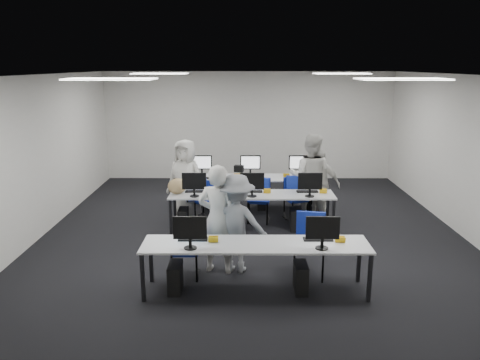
{
  "coord_description": "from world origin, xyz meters",
  "views": [
    {
      "loc": [
        -0.2,
        -8.57,
        3.18
      ],
      "look_at": [
        -0.23,
        0.23,
        1.0
      ],
      "focal_mm": 35.0,
      "sensor_mm": 36.0,
      "label": 1
    }
  ],
  "objects_px": {
    "desk_front": "(256,247)",
    "chair_2": "(207,208)",
    "chair_5": "(196,205)",
    "student_0": "(218,219)",
    "chair_3": "(259,208)",
    "student_2": "(186,179)",
    "photographer": "(236,224)",
    "chair_4": "(296,207)",
    "desk_mid": "(252,196)",
    "chair_7": "(295,203)",
    "chair_6": "(259,204)",
    "student_1": "(310,177)",
    "chair_0": "(186,260)",
    "chair_1": "(309,256)",
    "student_3": "(319,184)"
  },
  "relations": [
    {
      "from": "desk_front",
      "to": "chair_2",
      "type": "height_order",
      "value": "chair_2"
    },
    {
      "from": "chair_5",
      "to": "student_0",
      "type": "height_order",
      "value": "student_0"
    },
    {
      "from": "chair_3",
      "to": "student_2",
      "type": "bearing_deg",
      "value": -177.75
    },
    {
      "from": "chair_3",
      "to": "photographer",
      "type": "relative_size",
      "value": 0.57
    },
    {
      "from": "chair_2",
      "to": "student_2",
      "type": "relative_size",
      "value": 0.48
    },
    {
      "from": "chair_4",
      "to": "chair_5",
      "type": "relative_size",
      "value": 0.99
    },
    {
      "from": "desk_mid",
      "to": "chair_7",
      "type": "xyz_separation_m",
      "value": [
        0.95,
        0.8,
        -0.38
      ]
    },
    {
      "from": "chair_4",
      "to": "chair_6",
      "type": "bearing_deg",
      "value": 146.78
    },
    {
      "from": "chair_3",
      "to": "student_1",
      "type": "xyz_separation_m",
      "value": [
        1.07,
        0.16,
        0.62
      ]
    },
    {
      "from": "chair_3",
      "to": "chair_6",
      "type": "bearing_deg",
      "value": 99.33
    },
    {
      "from": "student_2",
      "to": "chair_2",
      "type": "bearing_deg",
      "value": 5.5
    },
    {
      "from": "chair_0",
      "to": "student_2",
      "type": "height_order",
      "value": "student_2"
    },
    {
      "from": "chair_6",
      "to": "chair_2",
      "type": "bearing_deg",
      "value": -169.72
    },
    {
      "from": "chair_2",
      "to": "chair_0",
      "type": "bearing_deg",
      "value": -76.15
    },
    {
      "from": "chair_7",
      "to": "student_0",
      "type": "height_order",
      "value": "student_0"
    },
    {
      "from": "chair_1",
      "to": "student_1",
      "type": "xyz_separation_m",
      "value": [
        0.38,
        2.73,
        0.6
      ]
    },
    {
      "from": "chair_1",
      "to": "chair_2",
      "type": "relative_size",
      "value": 1.18
    },
    {
      "from": "chair_2",
      "to": "chair_3",
      "type": "distance_m",
      "value": 1.09
    },
    {
      "from": "desk_mid",
      "to": "chair_2",
      "type": "xyz_separation_m",
      "value": [
        -0.92,
        0.59,
        -0.42
      ]
    },
    {
      "from": "chair_2",
      "to": "student_1",
      "type": "relative_size",
      "value": 0.45
    },
    {
      "from": "chair_7",
      "to": "student_0",
      "type": "distance_m",
      "value": 3.16
    },
    {
      "from": "chair_0",
      "to": "photographer",
      "type": "height_order",
      "value": "photographer"
    },
    {
      "from": "desk_front",
      "to": "chair_1",
      "type": "height_order",
      "value": "chair_1"
    },
    {
      "from": "desk_mid",
      "to": "chair_7",
      "type": "height_order",
      "value": "chair_7"
    },
    {
      "from": "desk_mid",
      "to": "desk_front",
      "type": "bearing_deg",
      "value": -90.0
    },
    {
      "from": "desk_mid",
      "to": "chair_3",
      "type": "height_order",
      "value": "chair_3"
    },
    {
      "from": "student_1",
      "to": "student_2",
      "type": "xyz_separation_m",
      "value": [
        -2.6,
        0.04,
        -0.06
      ]
    },
    {
      "from": "chair_0",
      "to": "chair_1",
      "type": "bearing_deg",
      "value": 0.95
    },
    {
      "from": "chair_0",
      "to": "student_3",
      "type": "relative_size",
      "value": 0.56
    },
    {
      "from": "desk_mid",
      "to": "chair_3",
      "type": "bearing_deg",
      "value": 72.29
    },
    {
      "from": "student_0",
      "to": "student_1",
      "type": "distance_m",
      "value": 3.16
    },
    {
      "from": "chair_6",
      "to": "chair_3",
      "type": "bearing_deg",
      "value": -90.68
    },
    {
      "from": "chair_4",
      "to": "student_3",
      "type": "distance_m",
      "value": 0.67
    },
    {
      "from": "chair_5",
      "to": "chair_6",
      "type": "relative_size",
      "value": 1.0
    },
    {
      "from": "chair_7",
      "to": "student_1",
      "type": "xyz_separation_m",
      "value": [
        0.28,
        -0.12,
        0.6
      ]
    },
    {
      "from": "desk_front",
      "to": "chair_5",
      "type": "xyz_separation_m",
      "value": [
        -1.17,
        3.32,
        -0.4
      ]
    },
    {
      "from": "chair_3",
      "to": "student_0",
      "type": "relative_size",
      "value": 0.52
    },
    {
      "from": "chair_4",
      "to": "student_2",
      "type": "distance_m",
      "value": 2.38
    },
    {
      "from": "chair_6",
      "to": "student_0",
      "type": "distance_m",
      "value": 2.86
    },
    {
      "from": "chair_5",
      "to": "student_0",
      "type": "distance_m",
      "value": 2.77
    },
    {
      "from": "chair_3",
      "to": "student_2",
      "type": "relative_size",
      "value": 0.53
    },
    {
      "from": "desk_mid",
      "to": "student_2",
      "type": "bearing_deg",
      "value": 151.98
    },
    {
      "from": "chair_1",
      "to": "desk_front",
      "type": "bearing_deg",
      "value": -136.31
    },
    {
      "from": "chair_0",
      "to": "desk_front",
      "type": "bearing_deg",
      "value": -26.05
    },
    {
      "from": "chair_7",
      "to": "photographer",
      "type": "distance_m",
      "value": 3.01
    },
    {
      "from": "chair_1",
      "to": "chair_7",
      "type": "height_order",
      "value": "chair_1"
    },
    {
      "from": "chair_3",
      "to": "student_0",
      "type": "xyz_separation_m",
      "value": [
        -0.73,
        -2.44,
        0.58
      ]
    },
    {
      "from": "chair_0",
      "to": "photographer",
      "type": "distance_m",
      "value": 0.96
    },
    {
      "from": "chair_4",
      "to": "photographer",
      "type": "distance_m",
      "value": 2.85
    },
    {
      "from": "desk_mid",
      "to": "student_0",
      "type": "distance_m",
      "value": 2.0
    }
  ]
}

